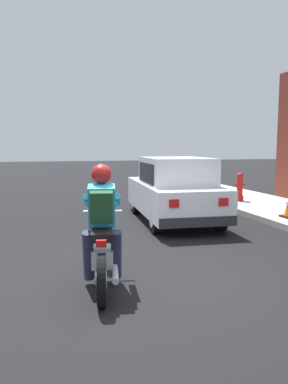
# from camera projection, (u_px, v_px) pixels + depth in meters

# --- Properties ---
(ground_plane) EXTENTS (80.00, 80.00, 0.00)m
(ground_plane) POSITION_uv_depth(u_px,v_px,m) (145.00, 277.00, 5.30)
(ground_plane) COLOR black
(motorcycle_with_rider) EXTENTS (0.66, 2.01, 1.62)m
(motorcycle_with_rider) POSITION_uv_depth(u_px,v_px,m) (102.00, 235.00, 4.95)
(motorcycle_with_rider) COLOR black
(motorcycle_with_rider) RESTS_ON ground
(car_hatchback) EXTENTS (1.89, 3.88, 1.57)m
(car_hatchback) POSITION_uv_depth(u_px,v_px,m) (174.00, 191.00, 9.07)
(car_hatchback) COLOR black
(car_hatchback) RESTS_ON ground
(fire_hydrant) EXTENTS (0.36, 0.24, 0.88)m
(fire_hydrant) POSITION_uv_depth(u_px,v_px,m) (240.00, 187.00, 11.60)
(fire_hydrant) COLOR red
(fire_hydrant) RESTS_ON sidewalk_curb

